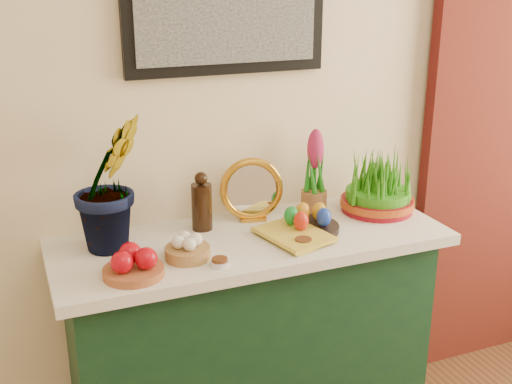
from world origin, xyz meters
The scene contains 13 objects.
sideboard centered at (-0.07, 2.00, 0.42)m, with size 1.30×0.45×0.85m, color #14381C.
tablecloth centered at (-0.07, 2.00, 0.87)m, with size 1.40×0.55×0.04m, color white.
hyacinth_green centered at (-0.54, 2.09, 1.19)m, with size 0.30×0.26×0.61m, color #1F7E1A.
apple_bowl centered at (-0.52, 1.85, 0.93)m, with size 0.25×0.25×0.10m.
garlic_basket centered at (-0.33, 1.91, 0.92)m, with size 0.19×0.19×0.08m.
vinegar_cruet centered at (-0.21, 2.13, 0.99)m, with size 0.07×0.07×0.22m.
mirror centered at (-0.01, 2.15, 1.01)m, with size 0.25×0.10×0.24m.
book centered at (-0.04, 1.90, 0.91)m, with size 0.17×0.26×0.03m, color gold.
spice_dish_left centered at (-0.25, 1.81, 0.90)m, with size 0.06×0.06×0.03m.
spice_dish_right centered at (0.06, 1.85, 0.90)m, with size 0.07×0.07×0.03m.
egg_plate centered at (0.14, 1.97, 0.92)m, with size 0.29×0.29×0.09m.
hyacinth_pink centered at (0.25, 2.14, 1.04)m, with size 0.10×0.10×0.33m.
wheatgrass_sabzeh centered at (0.48, 2.05, 0.99)m, with size 0.29×0.29×0.23m.
Camera 1 is at (-0.84, 0.05, 1.79)m, focal length 45.00 mm.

